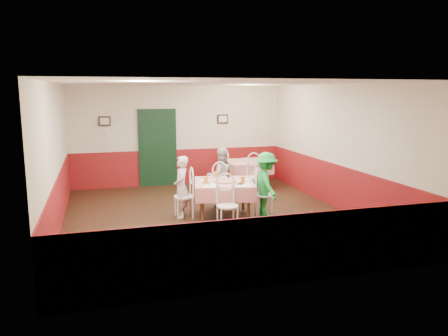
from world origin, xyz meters
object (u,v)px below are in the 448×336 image
object	(u,v)px
pizza	(225,181)
glass_a	(206,181)
chair_second_b	(256,177)
wallet	(240,184)
chair_near	(227,206)
diner_far	(221,177)
main_table	(224,199)
chair_far	(221,187)
chair_second_a	(220,174)
glass_c	(217,175)
chair_right	(264,195)
beer_bottle	(228,173)
diner_left	(181,187)
glass_b	(243,180)
second_table	(246,175)
diner_right	(266,184)
chair_left	(184,197)

from	to	relation	value
pizza	glass_a	size ratio (longest dim) A/B	3.19
chair_second_b	wallet	distance (m)	2.38
chair_near	diner_far	size ratio (longest dim) A/B	0.66
main_table	chair_far	size ratio (longest dim) A/B	1.36
chair_second_a	chair_second_b	size ratio (longest dim) A/B	1.00
wallet	chair_second_a	bearing A→B (deg)	94.15
pizza	diner_far	size ratio (longest dim) A/B	0.35
glass_c	main_table	bearing A→B (deg)	-84.84
chair_right	glass_c	xyz separation A→B (m)	(-0.87, 0.62, 0.38)
glass_a	chair_second_a	bearing A→B (deg)	68.27
chair_right	glass_a	world-z (taller)	glass_a
diner_far	wallet	bearing A→B (deg)	92.93
beer_bottle	diner_far	size ratio (longest dim) A/B	0.16
diner_far	diner_left	bearing A→B (deg)	34.05
chair_second_a	chair_right	bearing A→B (deg)	0.02
chair_far	glass_c	world-z (taller)	chair_far
chair_right	glass_b	world-z (taller)	glass_b
second_table	chair_near	bearing A→B (deg)	-115.03
chair_second_a	diner_far	xyz separation A→B (m)	(-0.43, -1.58, 0.23)
chair_far	diner_far	xyz separation A→B (m)	(0.01, 0.05, 0.23)
chair_second_b	wallet	world-z (taller)	chair_second_b
second_table	chair_second_a	bearing A→B (deg)	180.00
chair_right	diner_right	xyz separation A→B (m)	(0.05, -0.01, 0.24)
chair_near	diner_far	bearing A→B (deg)	81.00
second_table	chair_near	distance (m)	3.63
chair_near	chair_second_a	bearing A→B (deg)	79.43
chair_second_b	main_table	bearing A→B (deg)	-133.31
chair_second_a	glass_b	size ratio (longest dim) A/B	5.94
chair_left	wallet	xyz separation A→B (m)	(1.06, -0.54, 0.32)
chair_near	glass_b	size ratio (longest dim) A/B	5.94
diner_left	chair_near	bearing A→B (deg)	45.58
chair_right	diner_right	size ratio (longest dim) A/B	0.66
chair_second_a	diner_left	world-z (taller)	diner_left
glass_b	diner_far	size ratio (longest dim) A/B	0.11
chair_left	chair_second_b	size ratio (longest dim) A/B	1.00
chair_second_a	glass_c	bearing A→B (deg)	-22.74
diner_right	diner_far	bearing A→B (deg)	33.18
second_table	glass_a	world-z (taller)	glass_a
diner_far	chair_far	bearing A→B (deg)	79.05
diner_right	chair_far	bearing A→B (deg)	34.82
wallet	main_table	bearing A→B (deg)	133.99
wallet	diner_left	distance (m)	1.24
chair_right	wallet	size ratio (longest dim) A/B	8.18
chair_near	pizza	xyz separation A→B (m)	(0.18, 0.79, 0.33)
second_table	chair_right	xyz separation A→B (m)	(-0.53, -2.63, 0.08)
glass_c	beer_bottle	world-z (taller)	beer_bottle
pizza	diner_left	size ratio (longest dim) A/B	0.36
chair_left	chair_second_b	distance (m)	2.68
glass_b	diner_right	distance (m)	0.60
chair_near	glass_b	xyz separation A→B (m)	(0.48, 0.52, 0.39)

